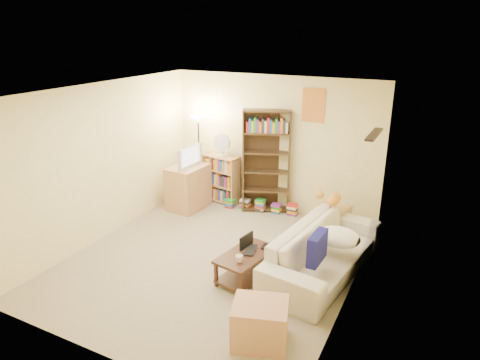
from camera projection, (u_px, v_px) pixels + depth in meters
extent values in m
plane|color=tan|center=(214.00, 259.00, 6.41)|extent=(4.50, 4.50, 0.00)
cube|color=#FFE7AB|center=(273.00, 144.00, 7.88)|extent=(4.00, 0.04, 2.50)
cube|color=#FFE7AB|center=(94.00, 253.00, 4.09)|extent=(4.00, 0.04, 2.50)
cube|color=#FFE7AB|center=(104.00, 162.00, 6.83)|extent=(0.04, 4.50, 2.50)
cube|color=#FFE7AB|center=(356.00, 207.00, 5.14)|extent=(0.04, 4.50, 2.50)
cube|color=silver|center=(210.00, 91.00, 5.56)|extent=(4.00, 4.50, 0.04)
cube|color=red|center=(313.00, 105.00, 7.30)|extent=(0.40, 0.02, 0.58)
cube|color=black|center=(374.00, 134.00, 6.06)|extent=(0.12, 0.80, 0.03)
imported|color=beige|center=(324.00, 251.00, 5.98)|extent=(2.54, 1.52, 0.67)
cube|color=navy|center=(317.00, 248.00, 5.43)|extent=(0.15, 0.45, 0.40)
ellipsoid|color=white|center=(338.00, 237.00, 5.85)|extent=(0.62, 0.44, 0.26)
ellipsoid|color=orange|center=(334.00, 199.00, 6.65)|extent=(0.44, 0.24, 0.17)
sphere|color=orange|center=(320.00, 195.00, 6.77)|extent=(0.14, 0.14, 0.14)
cube|color=#412819|center=(246.00, 255.00, 5.80)|extent=(0.64, 0.95, 0.04)
cube|color=#412819|center=(246.00, 273.00, 5.90)|extent=(0.61, 0.91, 0.03)
cube|color=#412819|center=(216.00, 273.00, 5.69)|extent=(0.04, 0.04, 0.39)
cube|color=#412819|center=(241.00, 284.00, 5.45)|extent=(0.04, 0.04, 0.39)
cube|color=#412819|center=(250.00, 250.00, 6.27)|extent=(0.04, 0.04, 0.39)
cube|color=#412819|center=(274.00, 259.00, 6.04)|extent=(0.04, 0.04, 0.39)
imported|color=black|center=(254.00, 250.00, 5.85)|extent=(0.41, 0.35, 0.03)
cube|color=white|center=(246.00, 241.00, 5.88)|extent=(0.06, 0.29, 0.20)
imported|color=white|center=(239.00, 259.00, 5.57)|extent=(0.18, 0.18, 0.09)
cube|color=black|center=(264.00, 246.00, 5.96)|extent=(0.07, 0.16, 0.02)
cube|color=tan|center=(188.00, 187.00, 8.12)|extent=(0.60, 0.81, 0.83)
imported|color=black|center=(187.00, 156.00, 7.92)|extent=(0.70, 0.18, 0.39)
cube|color=#48331B|center=(266.00, 162.00, 7.83)|extent=(0.90, 0.59, 1.91)
cube|color=tan|center=(221.00, 179.00, 8.39)|extent=(0.77, 0.41, 0.95)
cylinder|color=silver|center=(223.00, 155.00, 8.19)|extent=(0.19, 0.19, 0.04)
cylinder|color=silver|center=(223.00, 150.00, 8.15)|extent=(0.02, 0.02, 0.19)
cylinder|color=silver|center=(222.00, 142.00, 8.07)|extent=(0.34, 0.06, 0.34)
cylinder|color=black|center=(201.00, 201.00, 8.51)|extent=(0.26, 0.26, 0.03)
cylinder|color=black|center=(199.00, 163.00, 8.24)|extent=(0.03, 0.03, 1.63)
cone|color=#FFEFC6|center=(198.00, 119.00, 7.95)|extent=(0.29, 0.29, 0.13)
cube|color=tan|center=(331.00, 221.00, 7.04)|extent=(0.59, 0.59, 0.54)
cube|color=tan|center=(260.00, 323.00, 4.65)|extent=(0.71, 0.65, 0.49)
cube|color=red|center=(230.00, 203.00, 8.23)|extent=(0.20, 0.15, 0.17)
cube|color=#1966B2|center=(245.00, 204.00, 8.14)|extent=(0.20, 0.15, 0.20)
cube|color=gold|center=(260.00, 205.00, 8.05)|extent=(0.20, 0.15, 0.24)
cube|color=#268C33|center=(276.00, 208.00, 7.98)|extent=(0.20, 0.15, 0.19)
cube|color=#7F338C|center=(292.00, 209.00, 7.89)|extent=(0.20, 0.15, 0.22)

